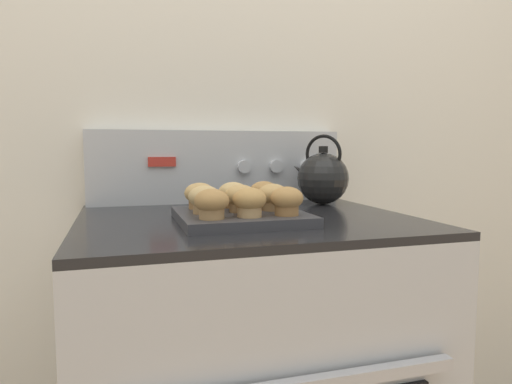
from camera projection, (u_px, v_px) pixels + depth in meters
wall_back at (215, 109)px, 1.44m from camera, size 8.00×0.05×2.40m
control_panel at (219, 167)px, 1.40m from camera, size 0.77×0.07×0.22m
muffin_pan at (241, 217)px, 1.04m from camera, size 0.28×0.28×0.02m
muffin_r0_c0 at (212, 203)px, 0.93m from camera, size 0.07×0.07×0.06m
muffin_r0_c1 at (249, 202)px, 0.96m from camera, size 0.07×0.07×0.06m
muffin_r0_c2 at (287, 200)px, 0.99m from camera, size 0.07×0.07×0.06m
muffin_r1_c0 at (205, 199)px, 1.01m from camera, size 0.07×0.07×0.06m
muffin_r1_c1 at (241, 198)px, 1.04m from camera, size 0.07×0.07×0.06m
muffin_r1_c2 at (273, 197)px, 1.06m from camera, size 0.07×0.07×0.06m
muffin_r2_c0 at (199, 195)px, 1.09m from camera, size 0.07×0.07×0.06m
muffin_r2_c1 at (233, 194)px, 1.11m from camera, size 0.07×0.07×0.06m
muffin_r2_c2 at (264, 193)px, 1.14m from camera, size 0.07×0.07×0.06m
tea_kettle at (322, 177)px, 1.35m from camera, size 0.16×0.17×0.21m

